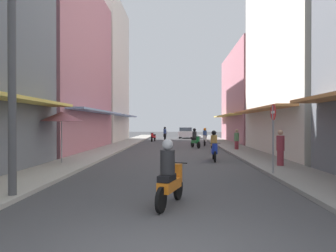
# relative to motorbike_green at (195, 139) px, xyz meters

# --- Properties ---
(ground_plane) EXTENTS (102.08, 102.08, 0.00)m
(ground_plane) POSITION_rel_motorbike_green_xyz_m (-1.68, -1.13, -0.70)
(ground_plane) COLOR #424244
(sidewalk_left) EXTENTS (2.18, 54.40, 0.12)m
(sidewalk_left) POSITION_rel_motorbike_green_xyz_m (-6.41, -1.13, -0.64)
(sidewalk_left) COLOR #ADA89E
(sidewalk_left) RESTS_ON ground
(sidewalk_right) EXTENTS (2.18, 54.40, 0.12)m
(sidewalk_right) POSITION_rel_motorbike_green_xyz_m (3.05, -1.13, -0.64)
(sidewalk_right) COLOR gray
(sidewalk_right) RESTS_ON ground
(building_left_mid) EXTENTS (7.05, 12.22, 12.16)m
(building_left_mid) POSITION_rel_motorbike_green_xyz_m (-10.50, -2.68, 5.37)
(building_left_mid) COLOR #B7727F
(building_left_mid) RESTS_ON ground
(building_left_far) EXTENTS (7.05, 9.60, 15.00)m
(building_left_far) POSITION_rel_motorbike_green_xyz_m (-10.50, 8.75, 6.79)
(building_left_far) COLOR silver
(building_left_far) RESTS_ON ground
(building_right_mid) EXTENTS (7.05, 11.65, 16.15)m
(building_right_mid) POSITION_rel_motorbike_green_xyz_m (7.14, -5.14, 7.37)
(building_right_mid) COLOR silver
(building_right_mid) RESTS_ON ground
(building_right_far) EXTENTS (7.05, 13.14, 9.53)m
(building_right_far) POSITION_rel_motorbike_green_xyz_m (7.13, 7.96, 4.06)
(building_right_far) COLOR #B7727F
(building_right_far) RESTS_ON ground
(motorbike_green) EXTENTS (0.77, 1.73, 1.58)m
(motorbike_green) POSITION_rel_motorbike_green_xyz_m (0.00, 0.00, 0.00)
(motorbike_green) COLOR black
(motorbike_green) RESTS_ON ground
(motorbike_black) EXTENTS (0.55, 1.81, 1.58)m
(motorbike_black) POSITION_rel_motorbike_green_xyz_m (-2.95, 12.21, 0.00)
(motorbike_black) COLOR black
(motorbike_black) RESTS_ON ground
(motorbike_orange) EXTENTS (0.72, 1.75, 1.58)m
(motorbike_orange) POSITION_rel_motorbike_green_xyz_m (-1.56, -17.36, 0.00)
(motorbike_orange) COLOR black
(motorbike_orange) RESTS_ON ground
(motorbike_blue) EXTENTS (0.55, 1.81, 1.58)m
(motorbike_blue) POSITION_rel_motorbike_green_xyz_m (0.51, -8.48, 0.00)
(motorbike_blue) COLOR black
(motorbike_blue) RESTS_ON ground
(motorbike_red) EXTENTS (0.60, 1.80, 0.96)m
(motorbike_red) POSITION_rel_motorbike_green_xyz_m (-4.11, 8.94, -0.20)
(motorbike_red) COLOR black
(motorbike_red) RESTS_ON ground
(motorbike_white) EXTENTS (0.55, 1.80, 1.58)m
(motorbike_white) POSITION_rel_motorbike_green_xyz_m (0.97, 2.46, 0.00)
(motorbike_white) COLOR black
(motorbike_white) RESTS_ON ground
(parked_car) EXTENTS (2.13, 4.24, 1.45)m
(parked_car) POSITION_rel_motorbike_green_xyz_m (-0.30, 16.67, 0.04)
(parked_car) COLOR silver
(parked_car) RESTS_ON ground
(pedestrian_crossing) EXTENTS (0.34, 0.34, 1.55)m
(pedestrian_crossing) POSITION_rel_motorbike_green_xyz_m (2.78, -2.63, 0.06)
(pedestrian_crossing) COLOR #99333F
(pedestrian_crossing) RESTS_ON ground
(pedestrian_far) EXTENTS (0.34, 0.34, 1.66)m
(pedestrian_far) POSITION_rel_motorbike_green_xyz_m (3.06, -11.11, 0.13)
(pedestrian_far) COLOR #99333F
(pedestrian_far) RESTS_ON ground
(vendor_umbrella) EXTENTS (1.97, 1.97, 2.50)m
(vendor_umbrella) POSITION_rel_motorbike_green_xyz_m (-6.78, -10.48, 1.56)
(vendor_umbrella) COLOR #99999E
(vendor_umbrella) RESTS_ON ground
(utility_pole) EXTENTS (0.20, 1.20, 7.98)m
(utility_pole) POSITION_rel_motorbike_green_xyz_m (-5.57, -16.89, 3.37)
(utility_pole) COLOR #4C4C4F
(utility_pole) RESTS_ON ground
(street_sign_no_entry) EXTENTS (0.07, 0.60, 2.65)m
(street_sign_no_entry) POSITION_rel_motorbike_green_xyz_m (2.11, -13.17, 1.01)
(street_sign_no_entry) COLOR gray
(street_sign_no_entry) RESTS_ON ground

